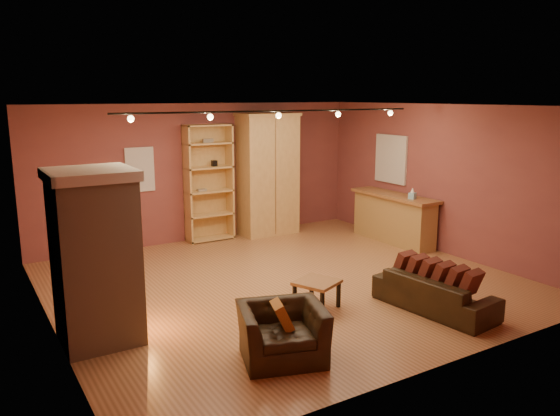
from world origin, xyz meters
TOP-DOWN VIEW (x-y plane):
  - floor at (0.00, 0.00)m, footprint 7.00×7.00m
  - ceiling at (0.00, 0.00)m, footprint 7.00×7.00m
  - back_wall at (0.00, 3.25)m, footprint 7.00×0.02m
  - left_wall at (-3.50, 0.00)m, footprint 0.02×6.50m
  - right_wall at (3.50, 0.00)m, footprint 0.02×6.50m
  - fireplace at (-3.04, -0.60)m, footprint 1.01×0.98m
  - back_window at (-1.30, 3.23)m, footprint 0.56×0.04m
  - bookcase at (0.06, 3.12)m, footprint 0.98×0.38m
  - armoire at (1.37, 2.92)m, footprint 1.27×0.72m
  - bar_counter at (3.20, 0.96)m, footprint 0.56×2.07m
  - tissue_box at (3.15, 0.42)m, footprint 0.16×0.16m
  - right_window at (3.47, 1.40)m, footprint 0.05×0.90m
  - loveseat at (1.17, -2.07)m, footprint 0.69×1.78m
  - armchair at (-1.39, -2.17)m, footprint 1.10×0.89m
  - coffee_table at (-0.20, -1.16)m, footprint 0.71×0.71m
  - track_rail at (0.00, 0.20)m, footprint 5.20×0.09m

SIDE VIEW (x-z plane):
  - floor at x=0.00m, z-range 0.00..0.00m
  - coffee_table at x=-0.20m, z-range 0.14..0.55m
  - loveseat at x=1.17m, z-range -0.01..0.73m
  - armchair at x=-1.39m, z-range 0.00..0.84m
  - bar_counter at x=3.20m, z-range 0.01..1.00m
  - fireplace at x=-3.04m, z-range 0.00..2.12m
  - tissue_box at x=3.15m, z-range 0.97..1.19m
  - bookcase at x=0.06m, z-range 0.02..2.41m
  - armoire at x=1.37m, z-range 0.00..2.60m
  - back_wall at x=0.00m, z-range 0.00..2.80m
  - left_wall at x=-3.50m, z-range 0.00..2.80m
  - right_wall at x=3.50m, z-range 0.00..2.80m
  - back_window at x=-1.30m, z-range 1.12..1.98m
  - right_window at x=3.47m, z-range 1.15..2.15m
  - track_rail at x=0.00m, z-range 2.62..2.75m
  - ceiling at x=0.00m, z-range 2.80..2.80m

